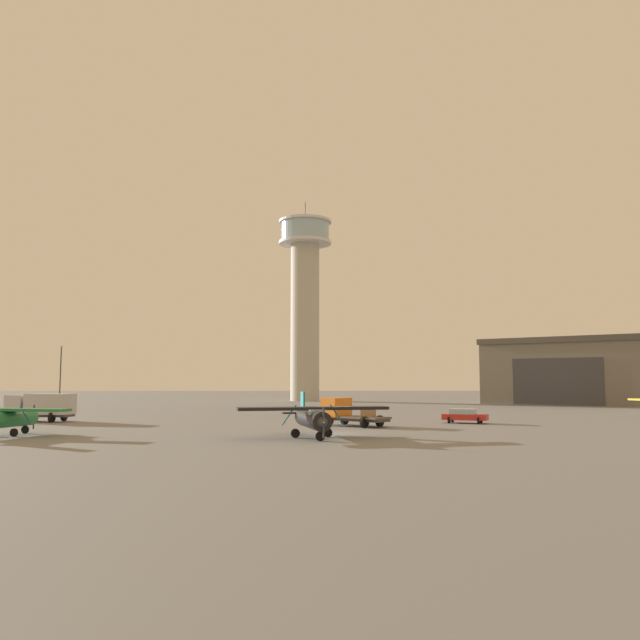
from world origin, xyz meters
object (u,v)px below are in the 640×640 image
at_px(truck_flatbed_orange, 347,412).
at_px(light_post_east, 60,371).
at_px(airplane_black, 312,417).
at_px(car_red, 464,415).
at_px(airplane_green, 3,417).
at_px(truck_box_silver, 41,406).
at_px(control_tower, 305,293).

distance_m(truck_flatbed_orange, light_post_east, 53.73).
bearing_deg(airplane_black, car_red, 124.34).
xyz_separation_m(airplane_green, car_red, (37.98, 12.94, -0.65)).
xyz_separation_m(truck_box_silver, car_red, (41.79, -3.84, -0.86)).
relative_size(airplane_green, car_red, 2.20).
bearing_deg(control_tower, truck_flatbed_orange, -87.59).
distance_m(airplane_green, truck_box_silver, 17.21).
bearing_deg(airplane_black, control_tower, 169.25).
height_order(control_tower, truck_box_silver, control_tower).
relative_size(airplane_black, car_red, 2.41).
bearing_deg(car_red, airplane_green, -135.89).
distance_m(car_red, light_post_east, 61.09).
bearing_deg(truck_box_silver, light_post_east, -63.32).
bearing_deg(truck_flatbed_orange, light_post_east, 1.92).
bearing_deg(truck_flatbed_orange, car_red, -120.89).
relative_size(truck_box_silver, light_post_east, 0.71).
distance_m(truck_flatbed_orange, car_red, 12.01).
bearing_deg(airplane_green, light_post_east, 30.95).
relative_size(airplane_green, light_post_east, 1.08).
bearing_deg(airplane_green, control_tower, -0.86).
bearing_deg(truck_flatbed_orange, airplane_green, 65.53).
bearing_deg(car_red, airplane_black, -109.97).
relative_size(airplane_black, light_post_east, 1.18).
distance_m(airplane_green, truck_flatbed_orange, 28.18).
bearing_deg(control_tower, car_red, -77.75).
bearing_deg(car_red, truck_flatbed_orange, -140.39).
relative_size(control_tower, airplane_green, 4.07).
height_order(control_tower, truck_flatbed_orange, control_tower).
bearing_deg(car_red, control_tower, 127.55).
relative_size(control_tower, light_post_east, 4.38).
height_order(control_tower, airplane_green, control_tower).
height_order(airplane_black, light_post_east, light_post_east).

